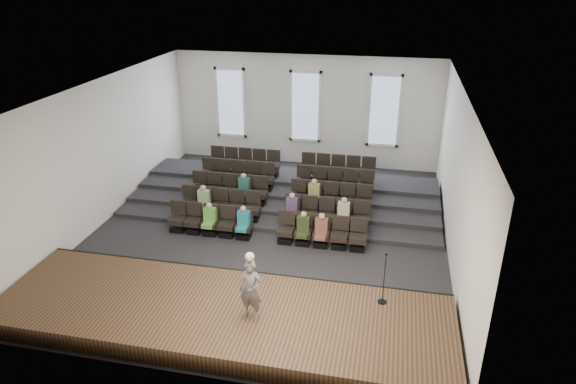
{
  "coord_description": "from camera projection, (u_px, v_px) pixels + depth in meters",
  "views": [
    {
      "loc": [
        3.94,
        -15.31,
        8.52
      ],
      "look_at": [
        0.58,
        0.5,
        1.35
      ],
      "focal_mm": 32.0,
      "sensor_mm": 36.0,
      "label": 1
    }
  ],
  "objects": [
    {
      "name": "ceiling",
      "position": [
        266.0,
        89.0,
        15.86
      ],
      "size": [
        12.0,
        14.0,
        0.02
      ],
      "primitive_type": "cube",
      "color": "white",
      "rests_on": "ground"
    },
    {
      "name": "windows",
      "position": [
        305.0,
        107.0,
        23.02
      ],
      "size": [
        8.44,
        0.1,
        3.24
      ],
      "color": "white",
      "rests_on": "wall_back"
    },
    {
      "name": "speaker",
      "position": [
        251.0,
        290.0,
        12.46
      ],
      "size": [
        0.62,
        0.44,
        1.59
      ],
      "primitive_type": "imported",
      "rotation": [
        0.0,
        0.0,
        -0.1
      ],
      "color": "#555351",
      "rests_on": "stage"
    },
    {
      "name": "stage_lip",
      "position": [
        241.0,
        278.0,
        14.81
      ],
      "size": [
        11.8,
        0.06,
        0.52
      ],
      "primitive_type": "cube",
      "color": "black",
      "rests_on": "ground"
    },
    {
      "name": "stage",
      "position": [
        221.0,
        315.0,
        13.23
      ],
      "size": [
        11.8,
        3.6,
        0.5
      ],
      "primitive_type": "cube",
      "color": "#503C22",
      "rests_on": "ground"
    },
    {
      "name": "wall_back",
      "position": [
        306.0,
        111.0,
        23.16
      ],
      "size": [
        12.0,
        0.04,
        5.0
      ],
      "primitive_type": "cube",
      "color": "white",
      "rests_on": "ground"
    },
    {
      "name": "ground",
      "position": [
        269.0,
        232.0,
        17.89
      ],
      "size": [
        14.0,
        14.0,
        0.0
      ],
      "primitive_type": "plane",
      "color": "black",
      "rests_on": "ground"
    },
    {
      "name": "risers",
      "position": [
        288.0,
        191.0,
        20.65
      ],
      "size": [
        11.8,
        4.8,
        0.6
      ],
      "color": "black",
      "rests_on": "ground"
    },
    {
      "name": "mic_stand",
      "position": [
        383.0,
        288.0,
        13.15
      ],
      "size": [
        0.25,
        0.25,
        1.47
      ],
      "color": "black",
      "rests_on": "stage"
    },
    {
      "name": "audience",
      "position": [
        274.0,
        209.0,
        17.74
      ],
      "size": [
        5.45,
        2.64,
        1.1
      ],
      "color": "#5AA341",
      "rests_on": "seating_rows"
    },
    {
      "name": "wall_left",
      "position": [
        102.0,
        152.0,
        18.02
      ],
      "size": [
        0.04,
        14.0,
        5.0
      ],
      "primitive_type": "cube",
      "color": "white",
      "rests_on": "ground"
    },
    {
      "name": "wall_front",
      "position": [
        185.0,
        283.0,
        10.6
      ],
      "size": [
        12.0,
        0.04,
        5.0
      ],
      "primitive_type": "cube",
      "color": "white",
      "rests_on": "ground"
    },
    {
      "name": "seating_rows",
      "position": [
        279.0,
        196.0,
        18.99
      ],
      "size": [
        6.8,
        4.7,
        1.67
      ],
      "color": "black",
      "rests_on": "ground"
    },
    {
      "name": "wall_right",
      "position": [
        458.0,
        179.0,
        15.74
      ],
      "size": [
        0.04,
        14.0,
        5.0
      ],
      "primitive_type": "cube",
      "color": "white",
      "rests_on": "ground"
    }
  ]
}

